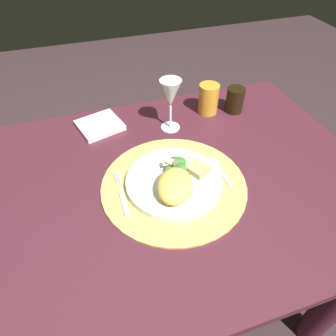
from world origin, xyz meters
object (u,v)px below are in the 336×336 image
object	(u,v)px
wine_glass	(171,95)
amber_tumbler	(208,99)
dark_tumbler	(235,100)
fork	(122,195)
dinner_plate	(174,182)
napkin	(100,125)
dining_table	(165,222)
spoon	(218,166)

from	to	relation	value
wine_glass	amber_tumbler	distance (m)	0.18
wine_glass	dark_tumbler	size ratio (longest dim) A/B	1.97
dark_tumbler	fork	bearing A→B (deg)	-149.02
dinner_plate	wine_glass	bearing A→B (deg)	73.58
fork	napkin	xyz separation A→B (m)	(-0.01, 0.32, 0.00)
napkin	wine_glass	world-z (taller)	wine_glass
dining_table	wine_glass	xyz separation A→B (m)	(0.09, 0.22, 0.31)
dinner_plate	spoon	distance (m)	0.14
dinner_plate	napkin	xyz separation A→B (m)	(-0.15, 0.32, -0.01)
dark_tumbler	spoon	bearing A→B (deg)	-125.15
dining_table	napkin	size ratio (longest dim) A/B	8.70
wine_glass	amber_tumbler	bearing A→B (deg)	18.17
napkin	amber_tumbler	size ratio (longest dim) A/B	1.29
dining_table	spoon	distance (m)	0.25
amber_tumbler	dining_table	bearing A→B (deg)	-131.85
wine_glass	fork	bearing A→B (deg)	-130.85
dinner_plate	amber_tumbler	xyz separation A→B (m)	(0.23, 0.30, 0.04)
dining_table	dark_tumbler	xyz separation A→B (m)	(0.34, 0.25, 0.23)
spoon	dinner_plate	bearing A→B (deg)	-170.41
dining_table	napkin	xyz separation A→B (m)	(-0.13, 0.30, 0.20)
napkin	dark_tumbler	size ratio (longest dim) A/B	1.54
spoon	napkin	world-z (taller)	napkin
dining_table	spoon	xyz separation A→B (m)	(0.16, -0.00, 0.20)
fork	spoon	xyz separation A→B (m)	(0.28, 0.02, 0.00)
wine_glass	dark_tumbler	xyz separation A→B (m)	(0.25, 0.03, -0.08)
napkin	dinner_plate	bearing A→B (deg)	-65.62
napkin	amber_tumbler	bearing A→B (deg)	-3.59
amber_tumbler	dark_tumbler	xyz separation A→B (m)	(0.09, -0.02, -0.01)
fork	dark_tumbler	xyz separation A→B (m)	(0.46, 0.28, 0.03)
dining_table	wine_glass	world-z (taller)	wine_glass
dining_table	amber_tumbler	world-z (taller)	amber_tumbler
dining_table	napkin	distance (m)	0.38
napkin	dark_tumbler	xyz separation A→B (m)	(0.47, -0.05, 0.03)
fork	wine_glass	world-z (taller)	wine_glass
dining_table	dark_tumbler	distance (m)	0.48
dining_table	fork	bearing A→B (deg)	-169.55
dinner_plate	dark_tumbler	xyz separation A→B (m)	(0.32, 0.28, 0.03)
spoon	napkin	bearing A→B (deg)	133.55
fork	napkin	bearing A→B (deg)	91.31
dining_table	dinner_plate	distance (m)	0.21
dinner_plate	wine_glass	size ratio (longest dim) A/B	1.49
amber_tumbler	dark_tumbler	size ratio (longest dim) A/B	1.19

